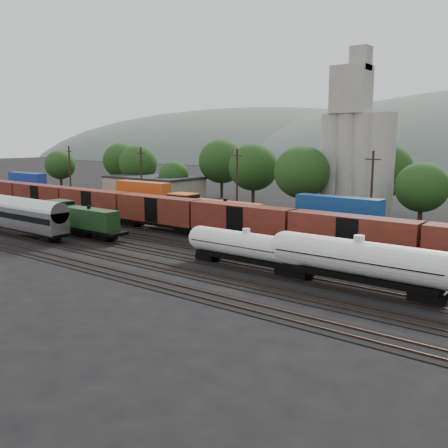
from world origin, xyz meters
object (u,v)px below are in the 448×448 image
Objects in this scene: green_locomotive at (76,218)px; passenger_coach at (13,212)px; tank_car_a at (246,246)px; orange_locomotive at (208,212)px; grain_silo at (355,153)px.

green_locomotive is 0.73× the size of passenger_coach.
tank_car_a is 37.94m from passenger_coach.
grain_silo is (11.93, 26.00, 8.45)m from orange_locomotive.
passenger_coach is at bearing -148.07° from green_locomotive.
passenger_coach is 56.43m from grain_silo.
passenger_coach reaches higher than orange_locomotive.
grain_silo is (31.70, 46.00, 8.01)m from passenger_coach.
tank_car_a is 0.78× the size of orange_locomotive.
passenger_coach reaches higher than green_locomotive.
orange_locomotive reaches higher than green_locomotive.
passenger_coach is at bearing -124.57° from grain_silo.
tank_car_a is 0.67× the size of passenger_coach.
passenger_coach is at bearing -134.66° from orange_locomotive.
grain_silo reaches higher than orange_locomotive.
orange_locomotive is at bearing 45.34° from passenger_coach.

